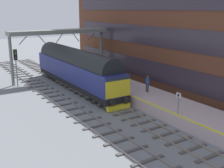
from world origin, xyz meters
name	(u,v)px	position (x,y,z in m)	size (l,w,h in m)	color
ground_plane	(109,105)	(0.00, 0.00, 0.00)	(140.00, 140.00, 0.00)	slate
track_main	(109,105)	(0.00, 0.00, 0.05)	(2.50, 60.00, 0.15)	gray
track_adjacent_west	(76,112)	(-3.57, 0.00, 0.06)	(2.50, 60.00, 0.15)	gray
station_platform	(139,95)	(3.60, 0.00, 0.50)	(4.00, 44.00, 1.01)	#BCA6AA
station_building	(180,2)	(9.90, 1.17, 9.82)	(5.01, 40.26, 19.64)	brown
diesel_locomotive	(76,68)	(0.00, 7.30, 2.48)	(2.74, 18.18, 4.68)	black
signal_post_near	(16,63)	(-5.65, 11.77, 2.94)	(0.44, 0.22, 4.49)	gray
platform_number_sign	(178,100)	(1.93, -7.20, 2.18)	(0.10, 0.44, 1.75)	slate
waiting_passenger	(147,82)	(3.85, -1.04, 1.99)	(0.39, 0.50, 1.64)	#343237
overhead_footbridge	(59,34)	(0.27, 12.55, 5.89)	(12.87, 2.00, 6.49)	slate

